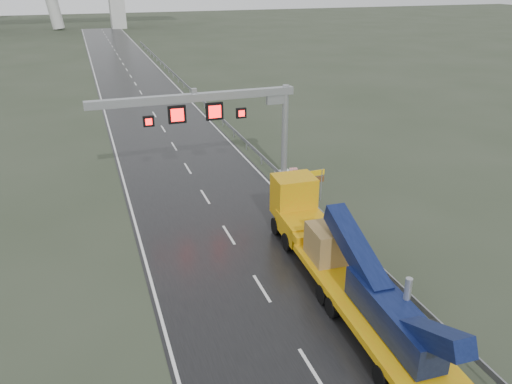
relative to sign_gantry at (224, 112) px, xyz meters
name	(u,v)px	position (x,y,z in m)	size (l,w,h in m)	color
ground	(292,338)	(-2.10, -17.99, -5.61)	(400.00, 400.00, 0.00)	#2D3625
road	(154,115)	(-2.10, 22.01, -5.60)	(11.00, 200.00, 0.02)	black
guardrail	(231,127)	(4.00, 12.01, -4.91)	(0.20, 140.00, 1.40)	gray
sign_gantry	(224,112)	(0.00, 0.00, 0.00)	(14.90, 1.20, 7.42)	silver
heavy_haul_truck	(340,260)	(1.58, -15.27, -3.92)	(3.53, 18.67, 4.36)	#C5A20A
exit_sign_pair	(315,179)	(5.00, -5.19, -3.95)	(1.39, 0.13, 2.37)	#A0A3A9
striped_barrier	(293,174)	(5.08, -1.20, -5.10)	(0.60, 0.32, 1.02)	red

